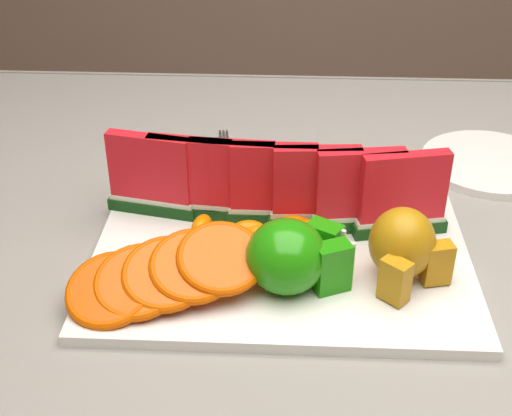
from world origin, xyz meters
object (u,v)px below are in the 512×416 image
pear_cluster (404,246)px  apple_cluster (294,257)px  platter (281,253)px  fork (219,164)px  side_plate (490,163)px

pear_cluster → apple_cluster: bearing=-172.3°
apple_cluster → pear_cluster: (0.11, 0.01, 0.01)m
apple_cluster → pear_cluster: size_ratio=1.09×
platter → pear_cluster: size_ratio=4.03×
platter → pear_cluster: (0.12, -0.04, 0.04)m
apple_cluster → fork: bearing=110.7°
platter → fork: (-0.09, 0.20, -0.00)m
pear_cluster → fork: bearing=129.9°
platter → side_plate: platter is taller
platter → apple_cluster: bearing=-77.9°
side_plate → platter: bearing=-141.1°
pear_cluster → fork: (-0.21, 0.25, -0.05)m
platter → pear_cluster: 0.14m
pear_cluster → side_plate: size_ratio=0.47×
side_plate → apple_cluster: bearing=-133.0°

